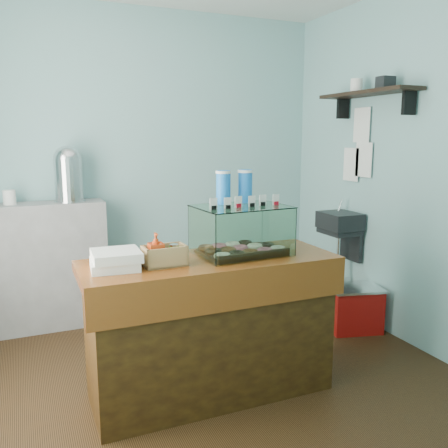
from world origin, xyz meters
name	(u,v)px	position (x,y,z in m)	size (l,w,h in m)	color
ground	(198,374)	(0.00, 0.00, 0.00)	(3.50, 3.50, 0.00)	black
room_shell	(199,128)	(0.03, 0.01, 1.71)	(3.54, 3.04, 2.82)	#84C0BF
counter	(211,326)	(0.00, -0.25, 0.46)	(1.60, 0.60, 0.90)	#482D0D
back_shelf	(47,266)	(-0.90, 1.32, 0.55)	(1.00, 0.32, 1.10)	#99999C
display_case	(239,227)	(0.23, -0.18, 1.07)	(0.60, 0.46, 0.53)	black
condiment_crate	(162,254)	(-0.32, -0.29, 0.97)	(0.26, 0.16, 0.20)	tan
pastry_boxes	(115,260)	(-0.58, -0.25, 0.95)	(0.29, 0.29, 0.11)	white
coffee_urn	(68,173)	(-0.68, 1.30, 1.35)	(0.26, 0.26, 0.48)	silver
red_cooler	(354,308)	(1.51, 0.21, 0.19)	(0.51, 0.44, 0.39)	#AC100D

